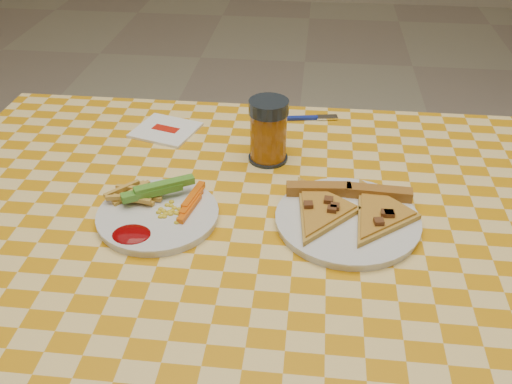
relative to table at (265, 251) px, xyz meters
The scene contains 8 objects.
table is the anchor object (origin of this frame).
plate_left 0.20m from the table, behind, with size 0.20×0.20×0.01m, color silver.
plate_right 0.16m from the table, ahead, with size 0.24×0.24×0.01m, color silver.
fries_veggies 0.21m from the table, behind, with size 0.19×0.18×0.04m.
pizza_slices 0.17m from the table, ahead, with size 0.25×0.23×0.02m.
drink_glass 0.24m from the table, 94.21° to the left, with size 0.08×0.08×0.13m.
napkin 0.38m from the table, 130.37° to the left, with size 0.15×0.15×0.01m.
fork 0.39m from the table, 82.02° to the left, with size 0.15×0.04×0.01m.
Camera 1 is at (0.07, -0.77, 1.34)m, focal length 40.00 mm.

